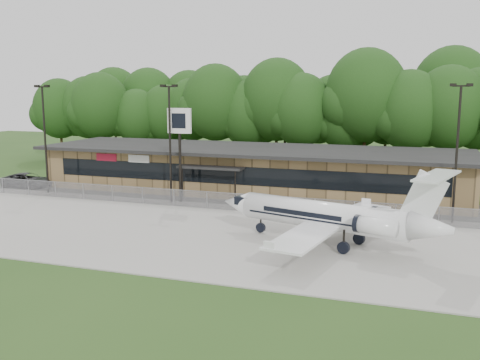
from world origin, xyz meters
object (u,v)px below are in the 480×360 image
at_px(terminal, 251,169).
at_px(suv, 28,180).
at_px(business_jet, 331,217).
at_px(pole_sign, 179,131).

height_order(terminal, suv, terminal).
bearing_deg(suv, business_jet, -109.04).
height_order(business_jet, pole_sign, pole_sign).
bearing_deg(pole_sign, suv, 174.38).
distance_m(terminal, pole_sign, 9.27).
relative_size(business_jet, pole_sign, 1.90).
distance_m(business_jet, suv, 34.20).
height_order(suv, pole_sign, pole_sign).
height_order(terminal, pole_sign, pole_sign).
height_order(terminal, business_jet, business_jet).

